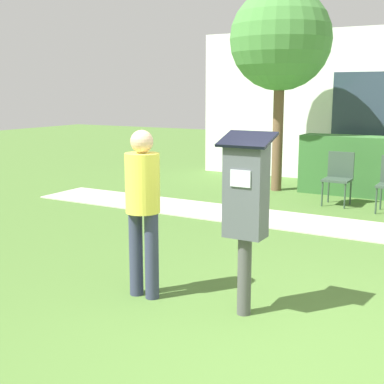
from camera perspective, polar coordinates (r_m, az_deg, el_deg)
The scene contains 6 objects.
ground_plane at distance 4.25m, azimuth 11.12°, elevation -16.46°, with size 40.00×40.00×0.00m, color #476B2D.
parking_meter at distance 4.52m, azimuth 5.76°, elevation -0.90°, with size 0.44×0.31×1.59m.
person_standing at distance 4.94m, azimuth -5.27°, elevation -0.93°, with size 0.32×0.32×1.58m.
outdoor_chair_left at distance 9.42m, azimuth 15.39°, elevation 1.86°, with size 0.44×0.44×0.90m.
hedge_row at distance 10.41m, azimuth 16.70°, elevation 2.73°, with size 1.88×0.60×1.10m.
tree at distance 10.48m, azimuth 9.43°, elevation 15.66°, with size 1.90×1.90×3.82m.
Camera 1 is at (1.16, -3.60, 1.93)m, focal length 50.00 mm.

